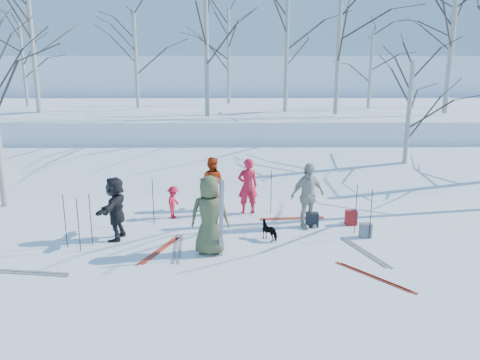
{
  "coord_description": "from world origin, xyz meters",
  "views": [
    {
      "loc": [
        -0.15,
        -11.11,
        4.43
      ],
      "look_at": [
        0.0,
        1.5,
        1.3
      ],
      "focal_mm": 35.0,
      "sensor_mm": 36.0,
      "label": 1
    }
  ],
  "objects_px": {
    "skier_olive_center": "(210,215)",
    "dog": "(270,230)",
    "skier_red_seated": "(174,202)",
    "backpack_grey": "(365,230)",
    "skier_cream_east": "(308,196)",
    "backpack_red": "(351,218)",
    "skier_redor_behind": "(212,183)",
    "skier_red_north": "(248,186)",
    "skier_grey_west": "(116,208)",
    "backpack_dark": "(312,220)"
  },
  "relations": [
    {
      "from": "skier_olive_center",
      "to": "backpack_dark",
      "type": "distance_m",
      "value": 3.42
    },
    {
      "from": "skier_red_north",
      "to": "skier_grey_west",
      "type": "xyz_separation_m",
      "value": [
        -3.46,
        -2.14,
        -0.02
      ]
    },
    {
      "from": "skier_redor_behind",
      "to": "skier_red_north",
      "type": "bearing_deg",
      "value": 171.34
    },
    {
      "from": "skier_redor_behind",
      "to": "skier_red_seated",
      "type": "height_order",
      "value": "skier_redor_behind"
    },
    {
      "from": "skier_red_north",
      "to": "skier_cream_east",
      "type": "distance_m",
      "value": 2.08
    },
    {
      "from": "skier_olive_center",
      "to": "skier_redor_behind",
      "type": "height_order",
      "value": "skier_olive_center"
    },
    {
      "from": "skier_red_north",
      "to": "backpack_grey",
      "type": "bearing_deg",
      "value": 134.02
    },
    {
      "from": "skier_olive_center",
      "to": "skier_cream_east",
      "type": "distance_m",
      "value": 3.18
    },
    {
      "from": "skier_cream_east",
      "to": "backpack_grey",
      "type": "distance_m",
      "value": 1.79
    },
    {
      "from": "skier_redor_behind",
      "to": "backpack_red",
      "type": "relative_size",
      "value": 3.95
    },
    {
      "from": "skier_red_seated",
      "to": "skier_cream_east",
      "type": "height_order",
      "value": "skier_cream_east"
    },
    {
      "from": "skier_red_north",
      "to": "backpack_red",
      "type": "relative_size",
      "value": 4.04
    },
    {
      "from": "skier_olive_center",
      "to": "backpack_grey",
      "type": "distance_m",
      "value": 4.23
    },
    {
      "from": "skier_red_seated",
      "to": "dog",
      "type": "xyz_separation_m",
      "value": [
        2.71,
        -1.79,
        -0.24
      ]
    },
    {
      "from": "skier_red_seated",
      "to": "skier_grey_west",
      "type": "xyz_separation_m",
      "value": [
        -1.27,
        -1.69,
        0.35
      ]
    },
    {
      "from": "dog",
      "to": "backpack_grey",
      "type": "bearing_deg",
      "value": 138.69
    },
    {
      "from": "skier_cream_east",
      "to": "backpack_dark",
      "type": "bearing_deg",
      "value": -10.13
    },
    {
      "from": "backpack_red",
      "to": "backpack_dark",
      "type": "bearing_deg",
      "value": -173.14
    },
    {
      "from": "skier_grey_west",
      "to": "backpack_grey",
      "type": "relative_size",
      "value": 4.37
    },
    {
      "from": "skier_olive_center",
      "to": "dog",
      "type": "height_order",
      "value": "skier_olive_center"
    },
    {
      "from": "skier_redor_behind",
      "to": "skier_cream_east",
      "type": "xyz_separation_m",
      "value": [
        2.73,
        -1.75,
        0.09
      ]
    },
    {
      "from": "skier_red_seated",
      "to": "skier_grey_west",
      "type": "height_order",
      "value": "skier_grey_west"
    },
    {
      "from": "skier_red_seated",
      "to": "skier_red_north",
      "type": "bearing_deg",
      "value": -65.6
    },
    {
      "from": "skier_red_seated",
      "to": "skier_cream_east",
      "type": "xyz_separation_m",
      "value": [
        3.81,
        -0.86,
        0.43
      ]
    },
    {
      "from": "skier_cream_east",
      "to": "skier_grey_west",
      "type": "bearing_deg",
      "value": 162.16
    },
    {
      "from": "skier_red_north",
      "to": "dog",
      "type": "xyz_separation_m",
      "value": [
        0.52,
        -2.24,
        -0.6
      ]
    },
    {
      "from": "skier_grey_west",
      "to": "skier_redor_behind",
      "type": "bearing_deg",
      "value": 144.37
    },
    {
      "from": "skier_red_seated",
      "to": "skier_olive_center",
      "type": "bearing_deg",
      "value": -142.81
    },
    {
      "from": "backpack_dark",
      "to": "skier_grey_west",
      "type": "bearing_deg",
      "value": -170.46
    },
    {
      "from": "skier_olive_center",
      "to": "skier_cream_east",
      "type": "bearing_deg",
      "value": -139.36
    },
    {
      "from": "backpack_red",
      "to": "backpack_grey",
      "type": "height_order",
      "value": "backpack_red"
    },
    {
      "from": "skier_red_seated",
      "to": "backpack_red",
      "type": "xyz_separation_m",
      "value": [
        5.1,
        -0.67,
        -0.27
      ]
    },
    {
      "from": "dog",
      "to": "backpack_dark",
      "type": "xyz_separation_m",
      "value": [
        1.26,
        0.98,
        -0.05
      ]
    },
    {
      "from": "skier_redor_behind",
      "to": "skier_cream_east",
      "type": "distance_m",
      "value": 3.24
    },
    {
      "from": "skier_cream_east",
      "to": "skier_red_seated",
      "type": "bearing_deg",
      "value": 140.17
    },
    {
      "from": "backpack_red",
      "to": "backpack_dark",
      "type": "relative_size",
      "value": 1.05
    },
    {
      "from": "skier_olive_center",
      "to": "backpack_grey",
      "type": "relative_size",
      "value": 5.03
    },
    {
      "from": "skier_redor_behind",
      "to": "skier_red_seated",
      "type": "xyz_separation_m",
      "value": [
        -1.09,
        -0.9,
        -0.34
      ]
    },
    {
      "from": "backpack_dark",
      "to": "backpack_grey",
      "type": "bearing_deg",
      "value": -33.49
    },
    {
      "from": "skier_redor_behind",
      "to": "dog",
      "type": "relative_size",
      "value": 2.83
    },
    {
      "from": "skier_red_north",
      "to": "skier_redor_behind",
      "type": "distance_m",
      "value": 1.2
    },
    {
      "from": "skier_redor_behind",
      "to": "backpack_grey",
      "type": "bearing_deg",
      "value": 161.8
    },
    {
      "from": "skier_red_seated",
      "to": "backpack_grey",
      "type": "distance_m",
      "value": 5.5
    },
    {
      "from": "backpack_grey",
      "to": "backpack_dark",
      "type": "distance_m",
      "value": 1.53
    },
    {
      "from": "skier_olive_center",
      "to": "skier_redor_behind",
      "type": "xyz_separation_m",
      "value": [
        -0.12,
        3.57,
        -0.13
      ]
    },
    {
      "from": "dog",
      "to": "backpack_red",
      "type": "xyz_separation_m",
      "value": [
        2.38,
        1.12,
        -0.04
      ]
    },
    {
      "from": "backpack_red",
      "to": "backpack_dark",
      "type": "height_order",
      "value": "backpack_red"
    },
    {
      "from": "skier_redor_behind",
      "to": "backpack_dark",
      "type": "xyz_separation_m",
      "value": [
        2.88,
        -1.71,
        -0.63
      ]
    },
    {
      "from": "skier_red_north",
      "to": "skier_red_seated",
      "type": "height_order",
      "value": "skier_red_north"
    },
    {
      "from": "skier_cream_east",
      "to": "backpack_red",
      "type": "relative_size",
      "value": 4.36
    }
  ]
}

